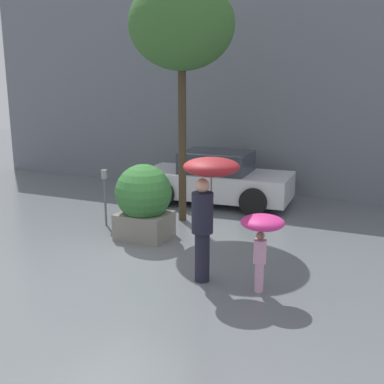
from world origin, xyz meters
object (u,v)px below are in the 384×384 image
person_adult (208,190)px  street_tree (182,26)px  parking_meter (105,186)px  parked_car_near (217,179)px  planter_box (144,200)px  person_child (262,231)px

person_adult → street_tree: 4.59m
person_adult → parking_meter: (-3.34, 1.93, -0.64)m
person_adult → parked_car_near: bearing=59.5°
street_tree → parking_meter: size_ratio=4.20×
planter_box → street_tree: street_tree is taller
planter_box → street_tree: (0.19, 1.54, 3.64)m
planter_box → parked_car_near: (0.35, 3.39, -0.18)m
person_child → parked_car_near: 5.74m
street_tree → planter_box: bearing=-97.0°
parking_meter → person_child: bearing=-25.9°
person_adult → parking_meter: person_adult is taller
parked_car_near → parking_meter: size_ratio=3.12×
person_child → street_tree: 5.48m
planter_box → street_tree: bearing=83.0°
person_adult → parking_meter: size_ratio=1.60×
parking_meter → person_adult: bearing=-30.1°
person_child → parked_car_near: size_ratio=0.32×
planter_box → parked_car_near: bearing=84.1°
person_adult → planter_box: bearing=94.2°
person_adult → person_child: size_ratio=1.62×
planter_box → person_adult: person_adult is taller
parked_car_near → person_adult: bearing=-163.8°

